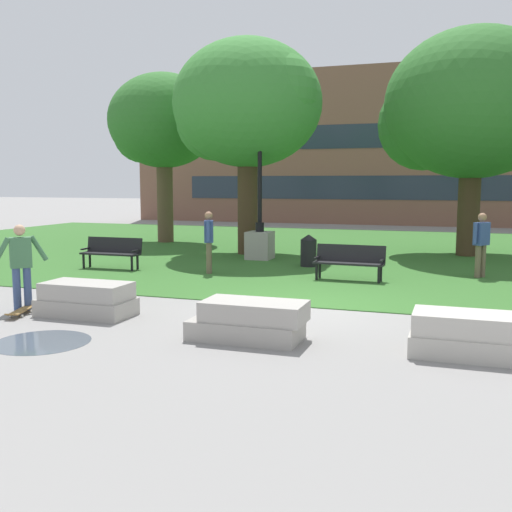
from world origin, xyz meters
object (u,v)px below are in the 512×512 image
at_px(trash_bin, 309,250).
at_px(person_bystander_near_lawn, 481,241).
at_px(concrete_block_left, 250,321).
at_px(skateboard, 21,311).
at_px(person_skateboarder, 21,262).
at_px(lamp_post_center, 260,226).
at_px(park_bench_far_left, 350,260).
at_px(park_bench_near_right, 112,251).
at_px(concrete_block_right, 472,336).
at_px(person_bystander_far_lawn, 209,239).
at_px(concrete_block_center, 87,300).

bearing_deg(trash_bin, person_bystander_near_lawn, -6.50).
relative_size(concrete_block_left, skateboard, 1.82).
bearing_deg(trash_bin, concrete_block_left, -82.54).
relative_size(person_skateboarder, lamp_post_center, 0.32).
bearing_deg(park_bench_far_left, person_bystander_near_lawn, 25.78).
bearing_deg(skateboard, park_bench_near_right, 105.95).
xyz_separation_m(lamp_post_center, trash_bin, (1.93, -1.15, -0.59)).
height_order(concrete_block_right, park_bench_far_left, park_bench_far_left).
relative_size(skateboard, trash_bin, 1.08).
relative_size(concrete_block_right, park_bench_near_right, 1.00).
relative_size(person_skateboarder, park_bench_near_right, 0.95).
distance_m(park_bench_far_left, person_bystander_near_lawn, 3.59).
relative_size(concrete_block_left, person_bystander_far_lawn, 1.10).
xyz_separation_m(concrete_block_left, trash_bin, (-1.10, 8.43, 0.20)).
bearing_deg(lamp_post_center, concrete_block_left, -72.45).
relative_size(park_bench_near_right, person_bystander_far_lawn, 1.05).
relative_size(person_skateboarder, trash_bin, 1.78).
height_order(concrete_block_center, skateboard, concrete_block_center).
xyz_separation_m(trash_bin, person_bystander_near_lawn, (4.81, -0.55, 0.48)).
height_order(skateboard, trash_bin, trash_bin).
xyz_separation_m(concrete_block_center, concrete_block_left, (3.54, -0.67, 0.00)).
height_order(concrete_block_center, lamp_post_center, lamp_post_center).
bearing_deg(concrete_block_right, skateboard, 179.13).
xyz_separation_m(concrete_block_left, lamp_post_center, (-3.03, 9.58, 0.78)).
height_order(concrete_block_right, person_skateboarder, person_skateboarder).
relative_size(concrete_block_left, trash_bin, 1.96).
relative_size(concrete_block_center, skateboard, 1.74).
height_order(concrete_block_right, person_bystander_far_lawn, person_bystander_far_lawn).
xyz_separation_m(person_bystander_near_lawn, person_bystander_far_lawn, (-7.11, -1.63, 0.00)).
bearing_deg(concrete_block_left, person_bystander_far_lawn, 118.55).
bearing_deg(concrete_block_right, park_bench_far_left, 115.15).
xyz_separation_m(concrete_block_left, concrete_block_right, (3.39, 0.17, 0.00)).
height_order(park_bench_near_right, park_bench_far_left, same).
xyz_separation_m(concrete_block_right, person_skateboarder, (-8.40, 0.48, 0.66)).
relative_size(concrete_block_left, lamp_post_center, 0.35).
distance_m(trash_bin, person_bystander_far_lawn, 3.20).
distance_m(skateboard, park_bench_near_right, 6.11).
distance_m(concrete_block_center, park_bench_far_left, 6.96).
height_order(concrete_block_center, park_bench_far_left, park_bench_far_left).
bearing_deg(park_bench_near_right, park_bench_far_left, 1.50).
height_order(concrete_block_left, park_bench_near_right, park_bench_near_right).
relative_size(person_skateboarder, park_bench_far_left, 0.94).
bearing_deg(trash_bin, skateboard, -114.19).
distance_m(person_skateboarder, skateboard, 0.98).
distance_m(park_bench_far_left, trash_bin, 2.64).
height_order(lamp_post_center, trash_bin, lamp_post_center).
height_order(concrete_block_left, concrete_block_right, same).
distance_m(concrete_block_left, park_bench_near_right, 8.91).
bearing_deg(lamp_post_center, trash_bin, -30.84).
bearing_deg(skateboard, park_bench_far_left, 48.95).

